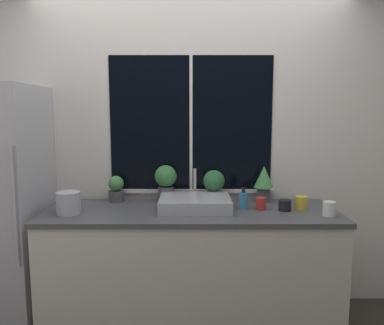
# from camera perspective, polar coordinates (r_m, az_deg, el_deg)

# --- Properties ---
(wall_back) EXTENTS (8.00, 0.09, 2.70)m
(wall_back) POSITION_cam_1_polar(r_m,az_deg,el_deg) (3.07, -0.31, 3.20)
(wall_back) COLOR silver
(wall_back) RESTS_ON ground_plane
(counter) EXTENTS (2.12, 0.70, 0.88)m
(counter) POSITION_cam_1_polar(r_m,az_deg,el_deg) (2.89, -0.32, -15.71)
(counter) COLOR silver
(counter) RESTS_ON ground_plane
(sink) EXTENTS (0.52, 0.45, 0.27)m
(sink) POSITION_cam_1_polar(r_m,az_deg,el_deg) (2.76, 0.32, -6.20)
(sink) COLOR #ADADB2
(sink) RESTS_ON counter
(potted_plant_far_left) EXTENTS (0.12, 0.12, 0.21)m
(potted_plant_far_left) POSITION_cam_1_polar(r_m,az_deg,el_deg) (3.04, -11.64, -3.93)
(potted_plant_far_left) COLOR #4C4C51
(potted_plant_far_left) RESTS_ON counter
(potted_plant_center_left) EXTENTS (0.17, 0.17, 0.29)m
(potted_plant_center_left) POSITION_cam_1_polar(r_m,az_deg,el_deg) (2.98, -4.18, -2.79)
(potted_plant_center_left) COLOR #4C4C51
(potted_plant_center_left) RESTS_ON counter
(potted_plant_center_right) EXTENTS (0.17, 0.17, 0.25)m
(potted_plant_center_right) POSITION_cam_1_polar(r_m,az_deg,el_deg) (2.98, 3.19, -3.19)
(potted_plant_center_right) COLOR #4C4C51
(potted_plant_center_right) RESTS_ON counter
(potted_plant_far_right) EXTENTS (0.16, 0.16, 0.29)m
(potted_plant_far_right) POSITION_cam_1_polar(r_m,az_deg,el_deg) (3.02, 10.74, -2.72)
(potted_plant_far_right) COLOR #4C4C51
(potted_plant_far_right) RESTS_ON counter
(soap_bottle) EXTENTS (0.06, 0.06, 0.16)m
(soap_bottle) POSITION_cam_1_polar(r_m,az_deg,el_deg) (2.79, 7.68, -5.68)
(soap_bottle) COLOR teal
(soap_bottle) RESTS_ON counter
(mug_red) EXTENTS (0.08, 0.08, 0.09)m
(mug_red) POSITION_cam_1_polar(r_m,az_deg,el_deg) (2.80, 10.28, -6.17)
(mug_red) COLOR #B72D28
(mug_red) RESTS_ON counter
(mug_yellow) EXTENTS (0.09, 0.09, 0.10)m
(mug_yellow) POSITION_cam_1_polar(r_m,az_deg,el_deg) (2.89, 16.13, -5.86)
(mug_yellow) COLOR gold
(mug_yellow) RESTS_ON counter
(mug_black) EXTENTS (0.09, 0.09, 0.08)m
(mug_black) POSITION_cam_1_polar(r_m,az_deg,el_deg) (2.81, 13.81, -6.34)
(mug_black) COLOR black
(mug_black) RESTS_ON counter
(mug_white) EXTENTS (0.09, 0.09, 0.10)m
(mug_white) POSITION_cam_1_polar(r_m,az_deg,el_deg) (2.75, 20.05, -6.64)
(mug_white) COLOR white
(mug_white) RESTS_ON counter
(kettle) EXTENTS (0.17, 0.17, 0.17)m
(kettle) POSITION_cam_1_polar(r_m,az_deg,el_deg) (2.76, -18.47, -5.75)
(kettle) COLOR #B2B2B7
(kettle) RESTS_ON counter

